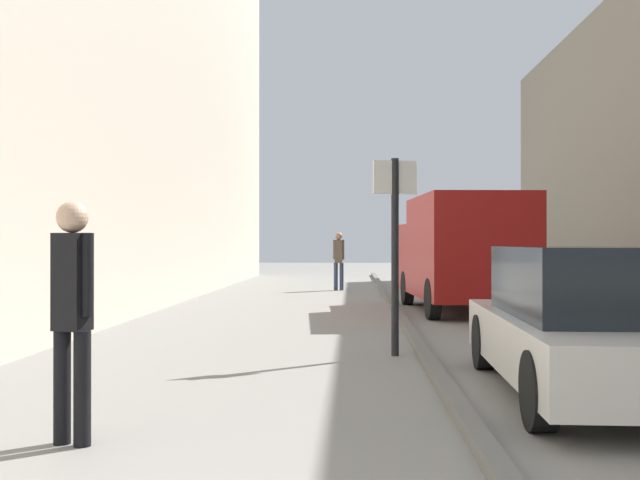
{
  "coord_description": "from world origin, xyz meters",
  "views": [
    {
      "loc": [
        0.66,
        -1.25,
        1.5
      ],
      "look_at": [
        0.16,
        9.87,
        1.53
      ],
      "focal_mm": 41.22,
      "sensor_mm": 36.0,
      "label": 1
    }
  ],
  "objects_px": {
    "pedestrian_main_foreground": "(339,257)",
    "pedestrian_mid_block": "(72,304)",
    "street_sign_post": "(395,238)",
    "parked_car": "(591,322)",
    "delivery_van": "(462,251)"
  },
  "relations": [
    {
      "from": "pedestrian_main_foreground",
      "to": "pedestrian_mid_block",
      "type": "distance_m",
      "value": 17.54
    },
    {
      "from": "pedestrian_mid_block",
      "to": "street_sign_post",
      "type": "distance_m",
      "value": 5.12
    },
    {
      "from": "pedestrian_mid_block",
      "to": "parked_car",
      "type": "distance_m",
      "value": 4.82
    },
    {
      "from": "pedestrian_main_foreground",
      "to": "parked_car",
      "type": "relative_size",
      "value": 0.43
    },
    {
      "from": "street_sign_post",
      "to": "parked_car",
      "type": "bearing_deg",
      "value": 109.7
    },
    {
      "from": "parked_car",
      "to": "delivery_van",
      "type": "bearing_deg",
      "value": 91.13
    },
    {
      "from": "pedestrian_mid_block",
      "to": "delivery_van",
      "type": "distance_m",
      "value": 11.52
    },
    {
      "from": "pedestrian_main_foreground",
      "to": "street_sign_post",
      "type": "relative_size",
      "value": 0.69
    },
    {
      "from": "parked_car",
      "to": "street_sign_post",
      "type": "relative_size",
      "value": 1.63
    },
    {
      "from": "delivery_van",
      "to": "parked_car",
      "type": "distance_m",
      "value": 8.7
    },
    {
      "from": "pedestrian_main_foreground",
      "to": "delivery_van",
      "type": "relative_size",
      "value": 0.35
    },
    {
      "from": "pedestrian_main_foreground",
      "to": "street_sign_post",
      "type": "height_order",
      "value": "street_sign_post"
    },
    {
      "from": "pedestrian_mid_block",
      "to": "street_sign_post",
      "type": "height_order",
      "value": "street_sign_post"
    },
    {
      "from": "delivery_van",
      "to": "street_sign_post",
      "type": "distance_m",
      "value": 6.52
    },
    {
      "from": "delivery_van",
      "to": "street_sign_post",
      "type": "relative_size",
      "value": 1.96
    }
  ]
}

